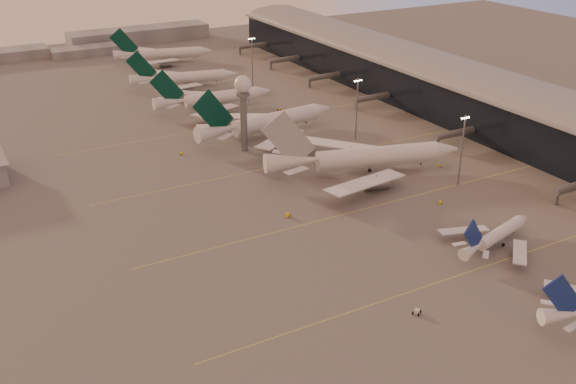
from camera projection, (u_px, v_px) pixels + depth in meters
ground at (440, 310)px, 163.42m from camera, size 700.00×700.00×0.00m
taxiway_markings at (398, 199)px, 221.12m from camera, size 180.00×185.25×0.02m
terminal at (466, 94)px, 293.99m from camera, size 57.00×362.00×23.04m
radar_tower at (243, 98)px, 252.19m from camera, size 6.40×6.40×31.10m
mast_b at (462, 147)px, 225.59m from camera, size 3.60×0.56×25.00m
mast_c at (357, 106)px, 267.08m from camera, size 3.60×0.56×25.00m
mast_d at (252, 59)px, 337.70m from camera, size 3.60×0.56×25.00m
distant_horizon at (99, 42)px, 421.24m from camera, size 165.00×37.50×9.00m
narrowbody_mid at (496, 238)px, 191.12m from camera, size 34.35×27.05×13.71m
widebody_white at (365, 162)px, 238.48m from camera, size 71.07×56.19×25.63m
greentail_a at (268, 125)px, 274.97m from camera, size 65.92×52.98×23.97m
greentail_b at (215, 101)px, 307.68m from camera, size 57.30×46.17×20.80m
greentail_c at (185, 80)px, 340.69m from camera, size 54.57×43.64×20.05m
greentail_d at (164, 56)px, 387.26m from camera, size 56.62×45.18×20.94m
gsv_tug_mid at (417, 312)px, 161.81m from camera, size 4.10×4.64×1.14m
gsv_truck_b at (441, 201)px, 217.39m from camera, size 5.28×3.16×2.01m
gsv_truck_c at (289, 213)px, 208.78m from camera, size 6.59×3.53×2.53m
gsv_catering_b at (439, 162)px, 245.42m from camera, size 4.87×3.04×3.71m
gsv_tug_far at (317, 165)px, 246.27m from camera, size 2.79×3.71×0.94m
gsv_truck_d at (181, 152)px, 256.51m from camera, size 3.60×5.41×2.06m
gsv_tug_hangar at (279, 109)px, 306.56m from camera, size 3.43×2.44×0.89m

